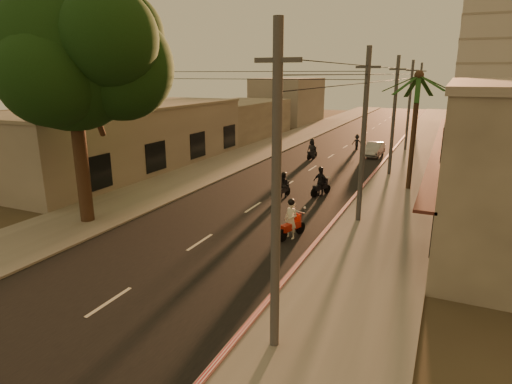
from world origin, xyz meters
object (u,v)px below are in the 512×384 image
scooter_red (291,221)px  scooter_far_b (357,143)px  broadleaf_tree (78,57)px  scooter_far_a (312,150)px  palm_tree (418,82)px  scooter_mid_b (320,182)px  parked_car (374,149)px  scooter_mid_a (284,186)px

scooter_red → scooter_far_b: scooter_red is taller
broadleaf_tree → scooter_far_a: (5.31, 21.79, -7.61)m
palm_tree → scooter_mid_b: bearing=-142.8°
palm_tree → parked_car: 14.14m
scooter_far_a → parked_car: 6.36m
scooter_red → scooter_mid_a: (-2.81, 6.40, -0.11)m
broadleaf_tree → parked_car: (10.35, 25.67, -7.81)m
broadleaf_tree → scooter_mid_a: bearing=48.7°
scooter_red → scooter_mid_a: size_ratio=1.15×
scooter_far_b → palm_tree: bearing=-79.1°
scooter_mid_a → parked_car: size_ratio=0.43×
scooter_red → scooter_far_b: bearing=113.4°
parked_car → scooter_mid_b: bearing=-90.4°
scooter_mid_a → scooter_far_b: bearing=93.7°
palm_tree → scooter_far_b: 17.38m
scooter_mid_a → scooter_far_b: (0.56, 20.08, -0.03)m
scooter_red → scooter_mid_b: size_ratio=1.02×
scooter_mid_b → scooter_far_a: size_ratio=1.00×
scooter_mid_b → scooter_far_b: 18.70m
scooter_mid_b → scooter_far_b: bearing=115.7°
scooter_red → parked_car: (0.03, 23.51, -0.23)m
broadleaf_tree → scooter_far_b: size_ratio=7.44×
scooter_mid_a → scooter_far_a: (-2.21, 13.24, 0.09)m
palm_tree → scooter_far_a: bearing=139.5°
palm_tree → scooter_red: size_ratio=4.11×
scooter_mid_a → scooter_far_a: 13.42m
broadleaf_tree → scooter_far_a: 23.69m
parked_car → scooter_far_a: bearing=-139.8°
broadleaf_tree → parked_car: size_ratio=2.97×
broadleaf_tree → parked_car: broadleaf_tree is taller
scooter_mid_a → parked_car: 17.35m
palm_tree → scooter_mid_a: palm_tree is taller
palm_tree → scooter_red: palm_tree is taller
scooter_mid_a → scooter_far_a: scooter_far_a is taller
scooter_mid_b → scooter_red: bearing=-62.8°
scooter_mid_a → scooter_far_b: 20.09m
scooter_mid_b → palm_tree: bearing=58.5°
scooter_mid_b → scooter_far_b: (-1.44, 18.65, -0.14)m
scooter_far_b → parked_car: bearing=-65.5°
broadleaf_tree → scooter_mid_b: broadleaf_tree is taller
scooter_red → parked_car: scooter_red is taller
scooter_mid_b → parked_car: size_ratio=0.48×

